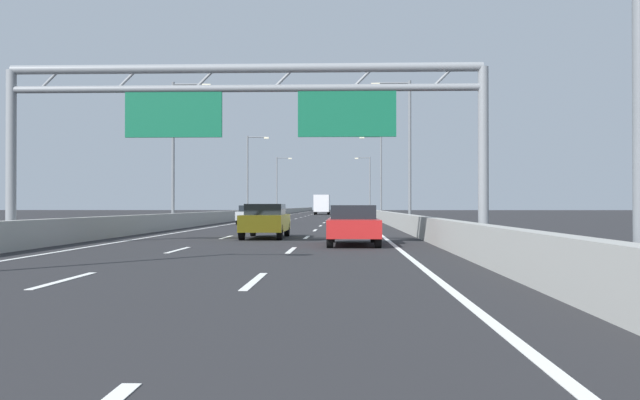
% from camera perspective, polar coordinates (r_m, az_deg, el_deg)
% --- Properties ---
extents(ground_plane, '(260.00, 260.00, 0.00)m').
position_cam_1_polar(ground_plane, '(100.51, 0.02, -1.29)').
color(ground_plane, '#262628').
extents(lane_dash_left_1, '(0.16, 3.00, 0.01)m').
position_cam_1_polar(lane_dash_left_1, '(14.04, -20.20, -6.19)').
color(lane_dash_left_1, white).
rests_on(lane_dash_left_1, ground_plane).
extents(lane_dash_left_2, '(0.16, 3.00, 0.01)m').
position_cam_1_polar(lane_dash_left_2, '(22.61, -11.53, -4.03)').
color(lane_dash_left_2, white).
rests_on(lane_dash_left_2, ground_plane).
extents(lane_dash_left_3, '(0.16, 3.00, 0.01)m').
position_cam_1_polar(lane_dash_left_3, '(31.41, -7.68, -3.04)').
color(lane_dash_left_3, white).
rests_on(lane_dash_left_3, ground_plane).
extents(lane_dash_left_4, '(0.16, 3.00, 0.01)m').
position_cam_1_polar(lane_dash_left_4, '(40.31, -5.53, -2.48)').
color(lane_dash_left_4, white).
rests_on(lane_dash_left_4, ground_plane).
extents(lane_dash_left_5, '(0.16, 3.00, 0.01)m').
position_cam_1_polar(lane_dash_left_5, '(49.24, -4.15, -2.11)').
color(lane_dash_left_5, white).
rests_on(lane_dash_left_5, ground_plane).
extents(lane_dash_left_6, '(0.16, 3.00, 0.01)m').
position_cam_1_polar(lane_dash_left_6, '(58.19, -3.20, -1.86)').
color(lane_dash_left_6, white).
rests_on(lane_dash_left_6, ground_plane).
extents(lane_dash_left_7, '(0.16, 3.00, 0.01)m').
position_cam_1_polar(lane_dash_left_7, '(67.16, -2.51, -1.68)').
color(lane_dash_left_7, white).
rests_on(lane_dash_left_7, ground_plane).
extents(lane_dash_left_8, '(0.16, 3.00, 0.01)m').
position_cam_1_polar(lane_dash_left_8, '(76.13, -1.97, -1.54)').
color(lane_dash_left_8, white).
rests_on(lane_dash_left_8, ground_plane).
extents(lane_dash_left_9, '(0.16, 3.00, 0.01)m').
position_cam_1_polar(lane_dash_left_9, '(85.11, -1.55, -1.43)').
color(lane_dash_left_9, white).
rests_on(lane_dash_left_9, ground_plane).
extents(lane_dash_left_10, '(0.16, 3.00, 0.01)m').
position_cam_1_polar(lane_dash_left_10, '(94.09, -1.21, -1.34)').
color(lane_dash_left_10, white).
rests_on(lane_dash_left_10, ground_plane).
extents(lane_dash_left_11, '(0.16, 3.00, 0.01)m').
position_cam_1_polar(lane_dash_left_11, '(103.08, -0.93, -1.26)').
color(lane_dash_left_11, white).
rests_on(lane_dash_left_11, ground_plane).
extents(lane_dash_left_12, '(0.16, 3.00, 0.01)m').
position_cam_1_polar(lane_dash_left_12, '(112.07, -0.70, -1.20)').
color(lane_dash_left_12, white).
rests_on(lane_dash_left_12, ground_plane).
extents(lane_dash_left_13, '(0.16, 3.00, 0.01)m').
position_cam_1_polar(lane_dash_left_13, '(121.06, -0.50, -1.15)').
color(lane_dash_left_13, white).
rests_on(lane_dash_left_13, ground_plane).
extents(lane_dash_left_14, '(0.16, 3.00, 0.01)m').
position_cam_1_polar(lane_dash_left_14, '(130.05, -0.32, -1.10)').
color(lane_dash_left_14, white).
rests_on(lane_dash_left_14, ground_plane).
extents(lane_dash_left_15, '(0.16, 3.00, 0.01)m').
position_cam_1_polar(lane_dash_left_15, '(139.04, -0.17, -1.06)').
color(lane_dash_left_15, white).
rests_on(lane_dash_left_15, ground_plane).
extents(lane_dash_left_16, '(0.16, 3.00, 0.01)m').
position_cam_1_polar(lane_dash_left_16, '(148.04, -0.04, -1.02)').
color(lane_dash_left_16, white).
rests_on(lane_dash_left_16, ground_plane).
extents(lane_dash_left_17, '(0.16, 3.00, 0.01)m').
position_cam_1_polar(lane_dash_left_17, '(157.03, 0.08, -0.99)').
color(lane_dash_left_17, white).
rests_on(lane_dash_left_17, ground_plane).
extents(lane_dash_right_1, '(0.16, 3.00, 0.01)m').
position_cam_1_polar(lane_dash_right_1, '(13.12, -5.38, -6.62)').
color(lane_dash_right_1, white).
rests_on(lane_dash_right_1, ground_plane).
extents(lane_dash_right_2, '(0.16, 3.00, 0.01)m').
position_cam_1_polar(lane_dash_right_2, '(22.05, -2.37, -4.13)').
color(lane_dash_right_2, white).
rests_on(lane_dash_right_2, ground_plane).
extents(lane_dash_right_3, '(0.16, 3.00, 0.01)m').
position_cam_1_polar(lane_dash_right_3, '(31.01, -1.10, -3.08)').
color(lane_dash_right_3, white).
rests_on(lane_dash_right_3, ground_plane).
extents(lane_dash_right_4, '(0.16, 3.00, 0.01)m').
position_cam_1_polar(lane_dash_right_4, '(40.00, -0.40, -2.49)').
color(lane_dash_right_4, white).
rests_on(lane_dash_right_4, ground_plane).
extents(lane_dash_right_5, '(0.16, 3.00, 0.01)m').
position_cam_1_polar(lane_dash_right_5, '(48.99, 0.04, -2.12)').
color(lane_dash_right_5, white).
rests_on(lane_dash_right_5, ground_plane).
extents(lane_dash_right_6, '(0.16, 3.00, 0.01)m').
position_cam_1_polar(lane_dash_right_6, '(57.98, 0.34, -1.87)').
color(lane_dash_right_6, white).
rests_on(lane_dash_right_6, ground_plane).
extents(lane_dash_right_7, '(0.16, 3.00, 0.01)m').
position_cam_1_polar(lane_dash_right_7, '(66.97, 0.57, -1.68)').
color(lane_dash_right_7, white).
rests_on(lane_dash_right_7, ground_plane).
extents(lane_dash_right_8, '(0.16, 3.00, 0.01)m').
position_cam_1_polar(lane_dash_right_8, '(75.97, 0.74, -1.54)').
color(lane_dash_right_8, white).
rests_on(lane_dash_right_8, ground_plane).
extents(lane_dash_right_9, '(0.16, 3.00, 0.01)m').
position_cam_1_polar(lane_dash_right_9, '(84.96, 0.87, -1.43)').
color(lane_dash_right_9, white).
rests_on(lane_dash_right_9, ground_plane).
extents(lane_dash_right_10, '(0.16, 3.00, 0.01)m').
position_cam_1_polar(lane_dash_right_10, '(93.96, 0.98, -1.34)').
color(lane_dash_right_10, white).
rests_on(lane_dash_right_10, ground_plane).
extents(lane_dash_right_11, '(0.16, 3.00, 0.01)m').
position_cam_1_polar(lane_dash_right_11, '(102.96, 1.07, -1.26)').
color(lane_dash_right_11, white).
rests_on(lane_dash_right_11, ground_plane).
extents(lane_dash_right_12, '(0.16, 3.00, 0.01)m').
position_cam_1_polar(lane_dash_right_12, '(111.96, 1.14, -1.20)').
color(lane_dash_right_12, white).
rests_on(lane_dash_right_12, ground_plane).
extents(lane_dash_right_13, '(0.16, 3.00, 0.01)m').
position_cam_1_polar(lane_dash_right_13, '(120.96, 1.21, -1.15)').
color(lane_dash_right_13, white).
rests_on(lane_dash_right_13, ground_plane).
extents(lane_dash_right_14, '(0.16, 3.00, 0.01)m').
position_cam_1_polar(lane_dash_right_14, '(129.95, 1.26, -1.10)').
color(lane_dash_right_14, white).
rests_on(lane_dash_right_14, ground_plane).
extents(lane_dash_right_15, '(0.16, 3.00, 0.01)m').
position_cam_1_polar(lane_dash_right_15, '(138.95, 1.31, -1.06)').
color(lane_dash_right_15, white).
rests_on(lane_dash_right_15, ground_plane).
extents(lane_dash_right_16, '(0.16, 3.00, 0.01)m').
position_cam_1_polar(lane_dash_right_16, '(147.95, 1.35, -1.02)').
color(lane_dash_right_16, white).
rests_on(lane_dash_right_16, ground_plane).
extents(lane_dash_right_17, '(0.16, 3.00, 0.01)m').
position_cam_1_polar(lane_dash_right_17, '(156.95, 1.39, -0.99)').
color(lane_dash_right_17, white).
rests_on(lane_dash_right_17, ground_plane).
extents(edge_line_left, '(0.16, 176.00, 0.01)m').
position_cam_1_polar(edge_line_left, '(88.88, -3.63, -1.39)').
color(edge_line_left, white).
rests_on(edge_line_left, ground_plane).
extents(edge_line_right, '(0.16, 176.00, 0.01)m').
position_cam_1_polar(edge_line_right, '(88.47, 3.15, -1.39)').
color(edge_line_right, white).
rests_on(edge_line_right, ground_plane).
extents(barrier_left, '(0.45, 220.00, 0.95)m').
position_cam_1_polar(barrier_left, '(110.93, -3.37, -0.96)').
color(barrier_left, '#9E9E99').
rests_on(barrier_left, ground_plane).
extents(barrier_right, '(0.45, 220.00, 0.95)m').
position_cam_1_polar(barrier_right, '(110.49, 3.78, -0.97)').
color(barrier_right, '#9E9E99').
rests_on(barrier_right, ground_plane).
extents(sign_gantry, '(16.87, 0.36, 6.36)m').
position_cam_1_polar(sign_gantry, '(24.53, -5.93, 7.54)').
color(sign_gantry, gray).
rests_on(sign_gantry, ground_plane).
extents(streetlamp_left_mid, '(2.58, 0.28, 9.50)m').
position_cam_1_polar(streetlamp_left_mid, '(46.46, -11.66, 4.45)').
color(streetlamp_left_mid, slate).
rests_on(streetlamp_left_mid, ground_plane).
extents(streetlamp_right_mid, '(2.58, 0.28, 9.50)m').
position_cam_1_polar(streetlamp_right_mid, '(45.33, 7.06, 4.57)').
color(streetlamp_right_mid, slate).
rests_on(streetlamp_right_mid, ground_plane).
extents(streetlamp_left_far, '(2.58, 0.28, 9.50)m').
position_cam_1_polar(streetlamp_left_far, '(80.73, -5.80, 2.35)').
color(streetlamp_left_far, slate).
rests_on(streetlamp_left_far, ground_plane).
extents(streetlamp_right_far, '(2.58, 0.28, 9.50)m').
position_cam_1_polar(streetlamp_right_far, '(80.08, 4.86, 2.37)').
color(streetlamp_right_far, slate).
rests_on(streetlamp_right_far, ground_plane).
extents(streetlamp_left_distant, '(2.58, 0.28, 9.50)m').
position_cam_1_polar(streetlamp_left_distant, '(115.37, -3.44, 1.50)').
color(streetlamp_left_distant, slate).
rests_on(streetlamp_left_distant, ground_plane).
extents(streetlamp_right_distant, '(2.58, 0.28, 9.50)m').
position_cam_1_polar(streetlamp_right_distant, '(114.92, 3.99, 1.51)').
color(streetlamp_right_distant, slate).
rests_on(streetlamp_right_distant, ground_plane).
extents(blue_car, '(1.77, 4.33, 1.49)m').
position_cam_1_polar(blue_car, '(116.82, 2.05, -0.81)').
color(blue_car, '#2347AD').
rests_on(blue_car, ground_plane).
extents(yellow_car, '(1.79, 4.69, 1.49)m').
position_cam_1_polar(yellow_car, '(30.52, -4.48, -1.67)').
color(yellow_car, yellow).
rests_on(yellow_car, ground_plane).
extents(red_car, '(1.83, 4.68, 1.43)m').
position_cam_1_polar(red_car, '(25.18, 2.74, -2.02)').
color(red_car, red).
rests_on(red_car, ground_plane).
extents(silver_car, '(1.72, 4.29, 1.44)m').
position_cam_1_polar(silver_car, '(54.11, -5.72, -1.19)').
color(silver_car, '#A8ADB2').
rests_on(silver_car, ground_plane).
extents(box_truck, '(2.39, 8.20, 3.14)m').
position_cam_1_polar(box_truck, '(111.48, 0.16, -0.33)').
color(box_truck, silver).
rests_on(box_truck, ground_plane).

